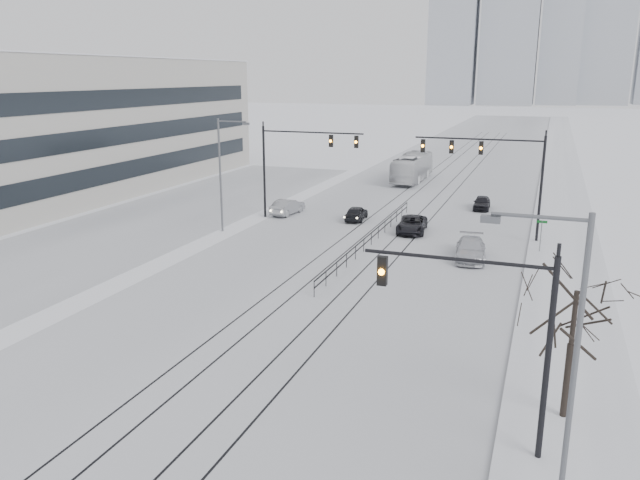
{
  "coord_description": "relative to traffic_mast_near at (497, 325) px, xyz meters",
  "views": [
    {
      "loc": [
        11.89,
        -13.28,
        12.26
      ],
      "look_at": [
        0.08,
        18.76,
        3.2
      ],
      "focal_mm": 35.0,
      "sensor_mm": 36.0,
      "label": 1
    }
  ],
  "objects": [
    {
      "name": "sedan_sb_outer",
      "position": [
        -20.79,
        31.57,
        -3.87
      ],
      "size": [
        1.88,
        4.35,
        1.39
      ],
      "primitive_type": "imported",
      "rotation": [
        0.0,
        0.0,
        3.04
      ],
      "color": "gray",
      "rests_on": "ground"
    },
    {
      "name": "box_truck",
      "position": [
        -14.08,
        53.59,
        -2.97
      ],
      "size": [
        2.78,
        11.49,
        3.19
      ],
      "primitive_type": "imported",
      "rotation": [
        0.0,
        0.0,
        3.13
      ],
      "color": "silver",
      "rests_on": "ground"
    },
    {
      "name": "office_building",
      "position": [
        -48.76,
        29.0,
        2.5
      ],
      "size": [
        20.2,
        62.2,
        14.11
      ],
      "color": "#B8B5AE",
      "rests_on": "ground"
    },
    {
      "name": "tram_rails",
      "position": [
        -10.79,
        34.0,
        -4.54
      ],
      "size": [
        5.3,
        180.0,
        0.01
      ],
      "color": "black",
      "rests_on": "ground"
    },
    {
      "name": "traffic_mast_near",
      "position": [
        0.0,
        0.0,
        0.0
      ],
      "size": [
        6.1,
        0.37,
        7.0
      ],
      "color": "black",
      "rests_on": "ground"
    },
    {
      "name": "sedan_nb_front",
      "position": [
        -8.79,
        28.91,
        -3.92
      ],
      "size": [
        2.58,
        4.83,
        1.29
      ],
      "primitive_type": "imported",
      "rotation": [
        0.0,
        0.0,
        0.1
      ],
      "color": "black",
      "rests_on": "ground"
    },
    {
      "name": "median_fence",
      "position": [
        -10.79,
        24.0,
        -4.04
      ],
      "size": [
        0.06,
        24.0,
        1.0
      ],
      "color": "black",
      "rests_on": "ground"
    },
    {
      "name": "parking_strip",
      "position": [
        -30.79,
        29.0,
        -4.55
      ],
      "size": [
        14.0,
        60.0,
        0.03
      ],
      "primitive_type": "cube",
      "color": "silver",
      "rests_on": "ground"
    },
    {
      "name": "traffic_mast_ne",
      "position": [
        -2.64,
        29.0,
        1.2
      ],
      "size": [
        9.6,
        0.37,
        8.0
      ],
      "color": "black",
      "rests_on": "ground"
    },
    {
      "name": "bare_tree",
      "position": [
        2.41,
        3.0,
        -0.07
      ],
      "size": [
        4.4,
        4.4,
        6.1
      ],
      "color": "black",
      "rests_on": "ground"
    },
    {
      "name": "skyline",
      "position": [
        -5.77,
        267.63,
        26.08
      ],
      "size": [
        96.0,
        48.0,
        72.0
      ],
      "color": "#A2A7B1",
      "rests_on": "ground"
    },
    {
      "name": "traffic_mast_nw",
      "position": [
        -19.31,
        30.0,
        1.01
      ],
      "size": [
        9.1,
        0.37,
        8.0
      ],
      "color": "black",
      "rests_on": "ground"
    },
    {
      "name": "road",
      "position": [
        -10.79,
        54.0,
        -4.55
      ],
      "size": [
        22.0,
        260.0,
        0.02
      ],
      "primitive_type": "cube",
      "color": "silver",
      "rests_on": "ground"
    },
    {
      "name": "sedan_nb_right",
      "position": [
        -3.42,
        22.76,
        -3.86
      ],
      "size": [
        2.5,
        5.06,
        1.41
      ],
      "primitive_type": "imported",
      "rotation": [
        0.0,
        0.0,
        0.11
      ],
      "color": "silver",
      "rests_on": "ground"
    },
    {
      "name": "sidewalk_east",
      "position": [
        2.71,
        54.0,
        -4.48
      ],
      "size": [
        5.0,
        260.0,
        0.16
      ],
      "primitive_type": "cube",
      "color": "white",
      "rests_on": "ground"
    },
    {
      "name": "street_light_east",
      "position": [
        1.91,
        -3.0,
        0.65
      ],
      "size": [
        2.73,
        0.25,
        9.0
      ],
      "color": "#595B60",
      "rests_on": "ground"
    },
    {
      "name": "curb",
      "position": [
        0.26,
        54.0,
        -4.5
      ],
      "size": [
        0.1,
        260.0,
        0.12
      ],
      "primitive_type": "cube",
      "color": "gray",
      "rests_on": "ground"
    },
    {
      "name": "street_sign",
      "position": [
        1.01,
        26.0,
        -2.96
      ],
      "size": [
        0.7,
        0.06,
        2.4
      ],
      "color": "#595B60",
      "rests_on": "ground"
    },
    {
      "name": "street_light_west",
      "position": [
        -22.99,
        24.0,
        0.65
      ],
      "size": [
        2.73,
        0.25,
        9.0
      ],
      "color": "#595B60",
      "rests_on": "ground"
    },
    {
      "name": "sedan_sb_inner",
      "position": [
        -14.24,
        31.45,
        -3.93
      ],
      "size": [
        1.74,
        3.81,
        1.27
      ],
      "primitive_type": "imported",
      "rotation": [
        0.0,
        0.0,
        3.21
      ],
      "color": "black",
      "rests_on": "ground"
    },
    {
      "name": "sedan_nb_far",
      "position": [
        -4.5,
        39.9,
        -3.94
      ],
      "size": [
        1.64,
        3.74,
        1.25
      ],
      "primitive_type": "imported",
      "rotation": [
        0.0,
        0.0,
        0.04
      ],
      "color": "black",
      "rests_on": "ground"
    }
  ]
}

